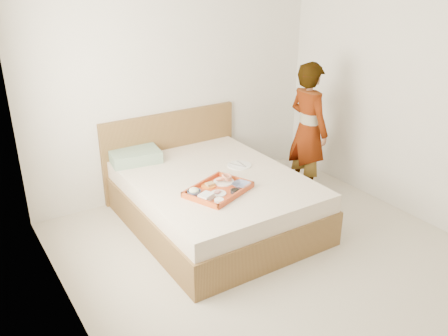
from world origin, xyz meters
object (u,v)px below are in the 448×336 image
object	(u,v)px
tray	(218,189)
person	(308,130)
bed	(215,200)
dinner_plate	(239,165)

from	to	relation	value
tray	person	distance (m)	1.49
tray	bed	bearing A→B (deg)	42.77
tray	dinner_plate	world-z (taller)	tray
person	tray	bearing A→B (deg)	105.23
tray	dinner_plate	distance (m)	0.66
tray	dinner_plate	bearing A→B (deg)	16.54
bed	person	distance (m)	1.37
tray	person	xyz separation A→B (m)	(1.42, 0.38, 0.21)
dinner_plate	person	distance (m)	0.94
dinner_plate	person	xyz separation A→B (m)	(0.91, -0.03, 0.23)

